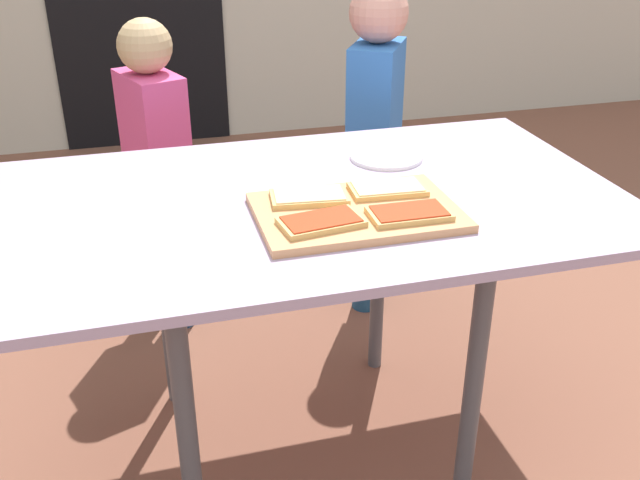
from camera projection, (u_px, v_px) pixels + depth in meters
ground_plane at (303, 450)px, 1.94m from camera, size 16.00×16.00×0.00m
dining_table at (300, 226)px, 1.64m from camera, size 1.45×0.82×0.74m
cutting_board at (357, 212)px, 1.52m from camera, size 0.42×0.28×0.02m
pizza_slice_far_right at (387, 189)px, 1.59m from camera, size 0.17×0.10×0.02m
pizza_slice_near_left at (319, 222)px, 1.44m from camera, size 0.18×0.11×0.02m
pizza_slice_far_left at (309, 197)px, 1.55m from camera, size 0.17×0.11×0.02m
pizza_slice_near_right at (409, 213)px, 1.47m from camera, size 0.17×0.09×0.02m
plate_white_right at (386, 156)px, 1.83m from camera, size 0.18×0.18×0.01m
child_left at (157, 160)px, 2.28m from camera, size 0.21×0.27×1.01m
child_right at (375, 128)px, 2.35m from camera, size 0.24×0.28×1.09m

